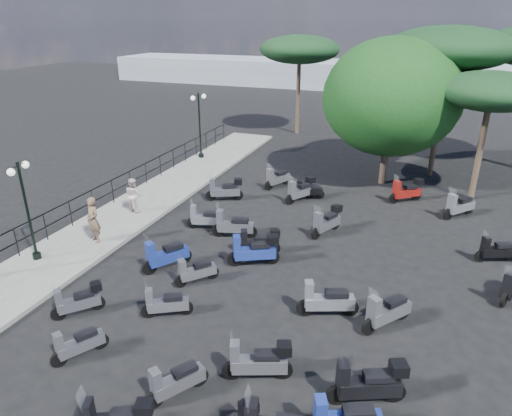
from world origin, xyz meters
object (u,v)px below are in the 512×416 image
(scooter_2, at_px, (78,301))
(pine_0, at_px, (449,49))
(scooter_7, at_px, (78,344))
(scooter_1, at_px, (165,304))
(scooter_22, at_px, (327,222))
(woman, at_px, (93,220))
(scooter_21, at_px, (387,312))
(scooter_9, at_px, (259,243))
(scooter_15, at_px, (254,251))
(scooter_26, at_px, (368,384))
(pine_3, at_px, (492,91))
(lamp_post_1, at_px, (26,205))
(scooter_20, at_px, (326,301))
(pine_2, at_px, (300,50))
(scooter_29, at_px, (459,206))
(scooter_17, at_px, (308,191))
(scooter_5, at_px, (225,190))
(scooter_11, at_px, (277,178))
(scooter_10, at_px, (233,226))
(broadleaf_tree, at_px, (391,97))
(scooter_27, at_px, (512,285))
(scooter_16, at_px, (301,191))
(scooter_28, at_px, (496,251))
(scooter_23, at_px, (406,191))
(scooter_8, at_px, (166,256))
(scooter_4, at_px, (205,219))
(scooter_14, at_px, (258,362))
(scooter_3, at_px, (196,272))
(pedestrian_far, at_px, (133,195))
(lamp_post_2, at_px, (200,121))

(scooter_2, distance_m, pine_0, 20.50)
(scooter_7, bearing_deg, scooter_1, -86.30)
(scooter_22, bearing_deg, woman, 51.36)
(scooter_7, bearing_deg, scooter_21, -120.22)
(scooter_9, relative_size, scooter_21, 1.00)
(scooter_15, distance_m, scooter_26, 6.76)
(scooter_26, bearing_deg, scooter_2, 63.37)
(pine_3, bearing_deg, lamp_post_1, -140.58)
(scooter_7, bearing_deg, scooter_20, -113.73)
(pine_2, bearing_deg, scooter_29, -48.59)
(scooter_9, height_order, scooter_17, scooter_9)
(scooter_1, distance_m, scooter_5, 9.16)
(scooter_11, bearing_deg, scooter_10, 118.50)
(broadleaf_tree, bearing_deg, scooter_29, -42.64)
(scooter_27, bearing_deg, scooter_15, 29.36)
(scooter_22, bearing_deg, scooter_16, -33.07)
(scooter_2, bearing_deg, pine_0, -77.10)
(scooter_28, height_order, pine_0, pine_0)
(scooter_5, xyz_separation_m, scooter_7, (0.98, -11.24, -0.12))
(scooter_23, height_order, pine_0, pine_0)
(scooter_8, distance_m, scooter_22, 6.56)
(scooter_4, height_order, scooter_15, scooter_15)
(woman, height_order, scooter_5, woman)
(scooter_17, xyz_separation_m, scooter_22, (1.66, -3.44, 0.11))
(scooter_21, distance_m, scooter_26, 2.97)
(scooter_16, bearing_deg, scooter_15, 121.66)
(scooter_7, distance_m, scooter_26, 7.22)
(scooter_14, xyz_separation_m, scooter_27, (6.14, 5.96, -0.03))
(woman, height_order, scooter_23, woman)
(scooter_27, distance_m, broadleaf_tree, 11.44)
(broadleaf_tree, bearing_deg, pine_3, -10.08)
(scooter_26, bearing_deg, pine_0, -27.10)
(scooter_3, distance_m, scooter_17, 8.72)
(scooter_8, height_order, scooter_29, scooter_8)
(scooter_8, height_order, pine_3, pine_3)
(scooter_23, bearing_deg, scooter_8, 102.38)
(scooter_11, distance_m, pine_2, 13.01)
(scooter_1, distance_m, scooter_29, 13.52)
(lamp_post_1, xyz_separation_m, scooter_16, (7.22, 8.95, -1.67))
(scooter_9, height_order, scooter_29, scooter_29)
(pedestrian_far, bearing_deg, scooter_2, 131.91)
(scooter_17, distance_m, scooter_28, 8.56)
(scooter_3, bearing_deg, scooter_8, 23.04)
(lamp_post_1, bearing_deg, scooter_16, 36.40)
(lamp_post_1, distance_m, lamp_post_2, 13.37)
(scooter_7, bearing_deg, scooter_22, -84.53)
(scooter_2, xyz_separation_m, scooter_9, (3.67, 5.28, 0.04))
(scooter_7, relative_size, scooter_14, 0.82)
(woman, xyz_separation_m, pedestrian_far, (-0.31, 3.02, -0.13))
(scooter_15, height_order, scooter_28, scooter_15)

